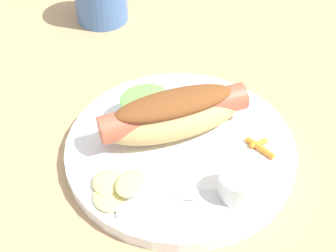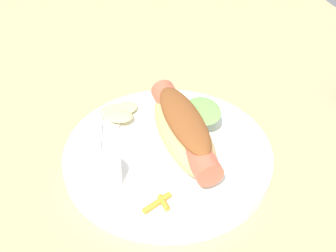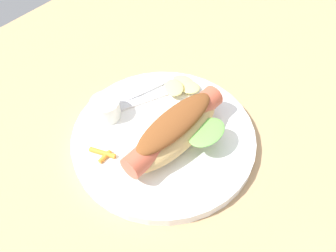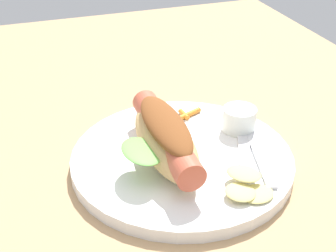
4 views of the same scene
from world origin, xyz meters
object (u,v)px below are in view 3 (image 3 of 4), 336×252
knife (149,98)px  chips_pile (182,85)px  hot_dog (175,130)px  sauce_ramekin (106,108)px  plate (164,138)px  fork (136,94)px  carrot_garnish (103,154)px

knife → chips_pile: 5.77cm
hot_dog → sauce_ramekin: (-2.90, 11.21, -1.34)cm
plate → knife: 7.72cm
plate → hot_dog: bearing=-89.3°
knife → hot_dog: bearing=89.9°
fork → chips_pile: bearing=157.8°
plate → fork: bearing=70.6°
chips_pile → fork: bearing=142.8°
sauce_ramekin → carrot_garnish: size_ratio=1.13×
plate → knife: size_ratio=1.99×
chips_pile → sauce_ramekin: bearing=157.9°
hot_dog → fork: bearing=-105.0°
sauce_ramekin → fork: (5.94, -0.32, -1.36)cm
fork → carrot_garnish: (-11.33, -4.80, 0.15)cm
plate → hot_dog: hot_dog is taller
carrot_garnish → plate: bearing=-25.2°
hot_dog → fork: hot_dog is taller
fork → carrot_garnish: bearing=37.9°
plate → hot_dog: 4.30cm
sauce_ramekin → plate: bearing=-72.3°
sauce_ramekin → knife: size_ratio=0.32×
plate → hot_dog: size_ratio=1.53×
plate → sauce_ramekin: 9.76cm
sauce_ramekin → knife: (6.70, -2.39, -1.38)cm
fork → chips_pile: size_ratio=2.07×
plate → hot_dog: (0.03, -2.18, 3.70)cm
hot_dog → sauce_ramekin: bearing=-74.9°
knife → sauce_ramekin: bearing=3.5°
chips_pile → carrot_garnish: chips_pile is taller
hot_dog → chips_pile: 11.23cm
fork → sauce_ramekin: bearing=11.8°
hot_dog → sauce_ramekin: hot_dog is taller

